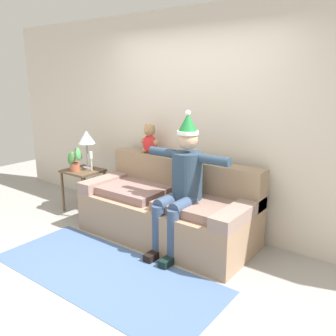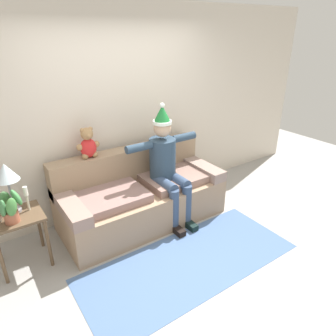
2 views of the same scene
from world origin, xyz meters
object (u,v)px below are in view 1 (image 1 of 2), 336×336
at_px(couch, 169,209).
at_px(person_seated, 182,181).
at_px(side_table, 83,177).
at_px(candle_short, 91,158).
at_px(candle_tall, 74,159).
at_px(potted_plant, 75,160).
at_px(teddy_bear, 150,140).
at_px(table_lamp, 86,139).

distance_m(couch, person_seated, 0.57).
height_order(side_table, candle_short, candle_short).
height_order(person_seated, side_table, person_seated).
height_order(couch, candle_tall, couch).
xyz_separation_m(couch, potted_plant, (-1.53, -0.15, 0.42)).
xyz_separation_m(couch, side_table, (-1.49, -0.05, 0.15)).
xyz_separation_m(couch, person_seated, (0.31, -0.17, 0.44)).
relative_size(couch, candle_short, 7.66).
distance_m(person_seated, candle_short, 1.66).
bearing_deg(teddy_bear, side_table, -160.62).
bearing_deg(candle_tall, person_seated, -2.98).
xyz_separation_m(side_table, candle_tall, (-0.14, -0.02, 0.26)).
bearing_deg(candle_tall, teddy_bear, 17.97).
distance_m(person_seated, potted_plant, 1.84).
distance_m(teddy_bear, candle_tall, 1.21).
relative_size(side_table, candle_short, 2.23).
bearing_deg(candle_tall, table_lamp, 36.33).
height_order(couch, potted_plant, potted_plant).
bearing_deg(candle_short, candle_tall, -168.14).
xyz_separation_m(person_seated, potted_plant, (-1.83, 0.02, -0.02)).
height_order(teddy_bear, side_table, teddy_bear).
height_order(couch, side_table, couch).
distance_m(side_table, candle_tall, 0.29).
xyz_separation_m(teddy_bear, candle_tall, (-1.10, -0.36, -0.33)).
xyz_separation_m(table_lamp, candle_tall, (-0.15, -0.11, -0.28)).
relative_size(teddy_bear, candle_tall, 1.65).
distance_m(person_seated, teddy_bear, 1.00).
xyz_separation_m(potted_plant, candle_short, (0.18, 0.14, 0.02)).
distance_m(couch, potted_plant, 1.59).
bearing_deg(potted_plant, candle_tall, 143.06).
height_order(teddy_bear, table_lamp, teddy_bear).
relative_size(table_lamp, candle_tall, 2.37).
relative_size(side_table, candle_tall, 2.66).
distance_m(couch, candle_short, 1.41).
relative_size(person_seated, teddy_bear, 4.07).
bearing_deg(candle_tall, couch, 2.48).
bearing_deg(potted_plant, person_seated, -0.72).
height_order(person_seated, candle_tall, person_seated).
distance_m(person_seated, candle_tall, 1.94).
relative_size(potted_plant, candle_short, 1.28).
bearing_deg(candle_short, person_seated, -5.56).
xyz_separation_m(couch, table_lamp, (-1.48, 0.04, 0.69)).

